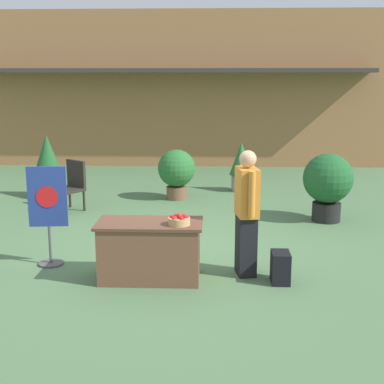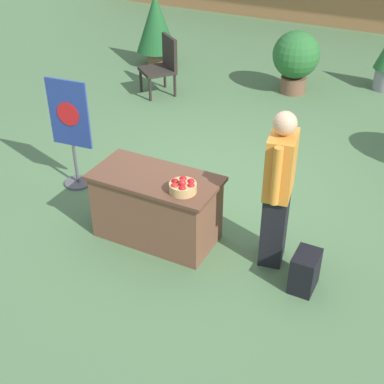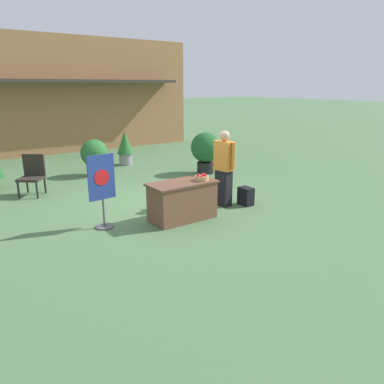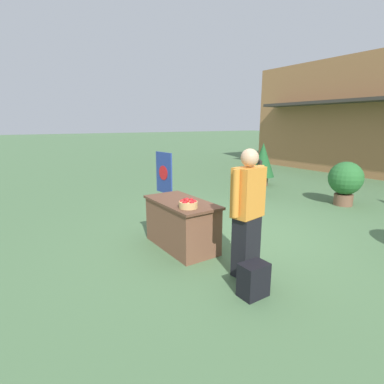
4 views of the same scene
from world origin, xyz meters
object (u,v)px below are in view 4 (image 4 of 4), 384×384
object	(u,v)px
backpack	(254,280)
poster_board	(164,183)
display_table	(182,224)
apple_basket	(188,204)
patio_chair	(254,176)
potted_plant_far_right	(345,180)
person_visitor	(247,213)
potted_plant_far_left	(263,161)

from	to	relation	value
backpack	poster_board	xyz separation A→B (m)	(-3.26, 0.57, 0.58)
display_table	apple_basket	world-z (taller)	apple_basket
display_table	backpack	bearing A→B (deg)	-2.08
apple_basket	patio_chair	world-z (taller)	patio_chair
potted_plant_far_right	apple_basket	bearing A→B (deg)	-85.71
display_table	potted_plant_far_right	world-z (taller)	potted_plant_far_right
apple_basket	poster_board	bearing A→B (deg)	161.78
display_table	apple_basket	size ratio (longest dim) A/B	4.96
person_visitor	apple_basket	bearing A→B (deg)	11.77
apple_basket	potted_plant_far_right	xyz separation A→B (m)	(-0.37, 4.96, -0.22)
patio_chair	poster_board	bearing A→B (deg)	47.61
display_table	person_visitor	distance (m)	1.41
apple_basket	person_visitor	xyz separation A→B (m)	(0.90, 0.35, 0.03)
display_table	patio_chair	world-z (taller)	patio_chair
apple_basket	poster_board	distance (m)	2.02
apple_basket	person_visitor	distance (m)	0.96
person_visitor	potted_plant_far_left	world-z (taller)	person_visitor
poster_board	potted_plant_far_left	world-z (taller)	poster_board
backpack	potted_plant_far_right	distance (m)	5.21
backpack	potted_plant_far_right	bearing A→B (deg)	109.26
person_visitor	potted_plant_far_left	xyz separation A→B (m)	(-4.19, 4.74, -0.07)
display_table	potted_plant_far_left	size ratio (longest dim) A/B	0.99
potted_plant_far_left	potted_plant_far_right	size ratio (longest dim) A/B	1.27
apple_basket	backpack	bearing A→B (deg)	2.84
potted_plant_far_left	display_table	bearing A→B (deg)	-59.76
person_visitor	potted_plant_far_left	size ratio (longest dim) A/B	1.22
patio_chair	potted_plant_far_right	bearing A→B (deg)	156.23
poster_board	potted_plant_far_left	bearing A→B (deg)	-168.63
display_table	potted_plant_far_left	world-z (taller)	potted_plant_far_left
patio_chair	potted_plant_far_left	distance (m)	1.51
display_table	person_visitor	world-z (taller)	person_visitor
display_table	backpack	xyz separation A→B (m)	(1.74, -0.06, -0.19)
potted_plant_far_right	person_visitor	bearing A→B (deg)	-74.62
poster_board	apple_basket	bearing A→B (deg)	66.00
apple_basket	person_visitor	size ratio (longest dim) A/B	0.16
display_table	potted_plant_far_left	distance (m)	5.76
poster_board	backpack	bearing A→B (deg)	74.37
display_table	potted_plant_far_left	bearing A→B (deg)	120.24
apple_basket	patio_chair	bearing A→B (deg)	122.36
poster_board	potted_plant_far_left	xyz separation A→B (m)	(-1.38, 4.46, 0.03)
poster_board	potted_plant_far_left	distance (m)	4.67
person_visitor	potted_plant_far_left	bearing A→B (deg)	-58.26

